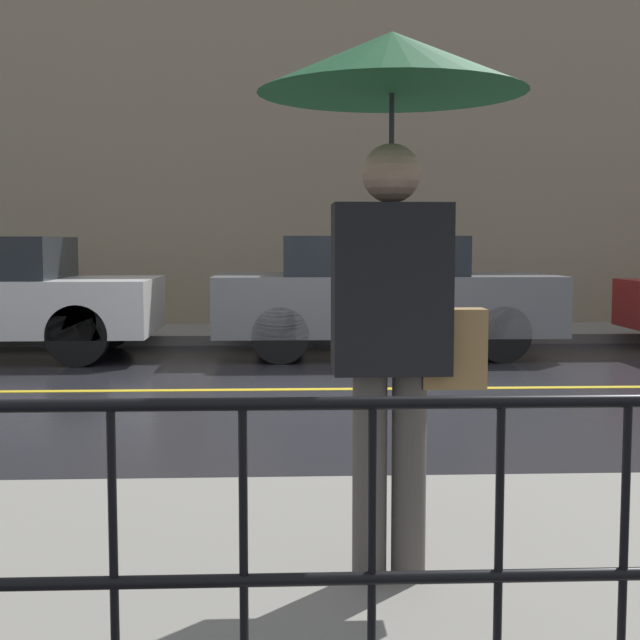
{
  "coord_description": "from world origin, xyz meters",
  "views": [
    {
      "loc": [
        -0.24,
        -8.5,
        1.43
      ],
      "look_at": [
        0.03,
        -2.46,
        0.89
      ],
      "focal_mm": 50.0,
      "sensor_mm": 36.0,
      "label": 1
    }
  ],
  "objects": [
    {
      "name": "sidewalk_near",
      "position": [
        0.0,
        -5.07,
        0.07
      ],
      "size": [
        28.0,
        2.74,
        0.14
      ],
      "color": "gray",
      "rests_on": "ground_plane"
    },
    {
      "name": "ground_plane",
      "position": [
        0.0,
        0.0,
        0.0
      ],
      "size": [
        80.0,
        80.0,
        0.0
      ],
      "primitive_type": "plane",
      "color": "black"
    },
    {
      "name": "lane_marking",
      "position": [
        0.0,
        0.0,
        0.0
      ],
      "size": [
        25.2,
        0.12,
        0.01
      ],
      "color": "gold",
      "rests_on": "ground_plane"
    },
    {
      "name": "sidewalk_far",
      "position": [
        0.0,
        4.6,
        0.07
      ],
      "size": [
        28.0,
        1.81,
        0.14
      ],
      "color": "gray",
      "rests_on": "ground_plane"
    },
    {
      "name": "car_grey",
      "position": [
        1.03,
        2.59,
        0.77
      ],
      "size": [
        4.23,
        1.71,
        1.49
      ],
      "color": "slate",
      "rests_on": "ground_plane"
    },
    {
      "name": "railing_foreground",
      "position": [
        0.0,
        -6.19,
        0.69
      ],
      "size": [
        12.0,
        0.04,
        0.88
      ],
      "color": "black",
      "rests_on": "sidewalk_near"
    },
    {
      "name": "pedestrian",
      "position": [
        0.18,
        -5.19,
        1.74
      ],
      "size": [
        0.99,
        0.99,
        2.05
      ],
      "rotation": [
        0.0,
        0.0,
        3.14
      ],
      "color": "#4C4742",
      "rests_on": "sidewalk_near"
    },
    {
      "name": "building_storefront",
      "position": [
        0.0,
        5.65,
        3.11
      ],
      "size": [
        28.0,
        0.3,
        6.22
      ],
      "color": "gray",
      "rests_on": "ground_plane"
    }
  ]
}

